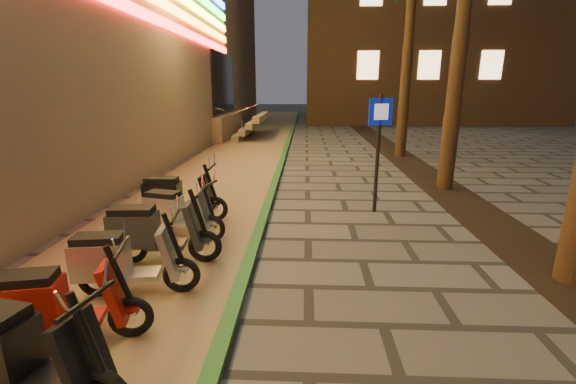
{
  "coord_description": "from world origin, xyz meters",
  "views": [
    {
      "loc": [
        -0.07,
        -2.98,
        2.59
      ],
      "look_at": [
        -0.3,
        2.1,
        1.2
      ],
      "focal_mm": 24.0,
      "sensor_mm": 36.0,
      "label": 1
    }
  ],
  "objects_px": {
    "scooter_9": "(175,196)",
    "scooter_6": "(121,261)",
    "pedestrian_sign": "(379,138)",
    "scooter_8": "(175,212)",
    "scooter_5": "(54,304)",
    "scooter_4": "(19,354)",
    "scooter_7": "(151,232)"
  },
  "relations": [
    {
      "from": "scooter_9",
      "to": "scooter_6",
      "type": "bearing_deg",
      "value": -85.99
    },
    {
      "from": "pedestrian_sign",
      "to": "scooter_8",
      "type": "xyz_separation_m",
      "value": [
        -3.79,
        -1.6,
        -1.13
      ]
    },
    {
      "from": "scooter_5",
      "to": "scooter_9",
      "type": "distance_m",
      "value": 3.84
    },
    {
      "from": "scooter_4",
      "to": "scooter_9",
      "type": "height_order",
      "value": "scooter_9"
    },
    {
      "from": "scooter_9",
      "to": "pedestrian_sign",
      "type": "bearing_deg",
      "value": 9.74
    },
    {
      "from": "scooter_4",
      "to": "scooter_8",
      "type": "bearing_deg",
      "value": 100.75
    },
    {
      "from": "scooter_7",
      "to": "scooter_9",
      "type": "bearing_deg",
      "value": 93.16
    },
    {
      "from": "scooter_8",
      "to": "scooter_6",
      "type": "bearing_deg",
      "value": -77.15
    },
    {
      "from": "scooter_5",
      "to": "scooter_8",
      "type": "relative_size",
      "value": 1.01
    },
    {
      "from": "scooter_6",
      "to": "scooter_8",
      "type": "bearing_deg",
      "value": 80.49
    },
    {
      "from": "scooter_6",
      "to": "scooter_8",
      "type": "height_order",
      "value": "scooter_6"
    },
    {
      "from": "scooter_5",
      "to": "scooter_8",
      "type": "xyz_separation_m",
      "value": [
        0.24,
        3.02,
        -0.0
      ]
    },
    {
      "from": "scooter_6",
      "to": "scooter_7",
      "type": "bearing_deg",
      "value": 79.93
    },
    {
      "from": "scooter_4",
      "to": "scooter_6",
      "type": "distance_m",
      "value": 1.77
    },
    {
      "from": "pedestrian_sign",
      "to": "scooter_7",
      "type": "relative_size",
      "value": 1.49
    },
    {
      "from": "scooter_6",
      "to": "scooter_9",
      "type": "xyz_separation_m",
      "value": [
        -0.25,
        2.86,
        0.03
      ]
    },
    {
      "from": "scooter_4",
      "to": "scooter_7",
      "type": "distance_m",
      "value": 2.72
    },
    {
      "from": "scooter_9",
      "to": "scooter_5",
      "type": "bearing_deg",
      "value": -90.56
    },
    {
      "from": "scooter_8",
      "to": "scooter_5",
      "type": "bearing_deg",
      "value": -81.12
    },
    {
      "from": "scooter_5",
      "to": "scooter_4",
      "type": "bearing_deg",
      "value": -86.46
    },
    {
      "from": "scooter_9",
      "to": "scooter_7",
      "type": "bearing_deg",
      "value": -82.94
    },
    {
      "from": "scooter_4",
      "to": "scooter_9",
      "type": "bearing_deg",
      "value": 104.2
    },
    {
      "from": "scooter_6",
      "to": "scooter_9",
      "type": "height_order",
      "value": "scooter_9"
    },
    {
      "from": "scooter_8",
      "to": "scooter_9",
      "type": "relative_size",
      "value": 0.92
    },
    {
      "from": "scooter_8",
      "to": "scooter_9",
      "type": "distance_m",
      "value": 0.87
    },
    {
      "from": "pedestrian_sign",
      "to": "scooter_5",
      "type": "height_order",
      "value": "pedestrian_sign"
    },
    {
      "from": "scooter_4",
      "to": "scooter_7",
      "type": "bearing_deg",
      "value": 100.69
    },
    {
      "from": "scooter_6",
      "to": "scooter_7",
      "type": "height_order",
      "value": "scooter_7"
    },
    {
      "from": "scooter_6",
      "to": "scooter_8",
      "type": "distance_m",
      "value": 2.03
    },
    {
      "from": "pedestrian_sign",
      "to": "scooter_4",
      "type": "height_order",
      "value": "pedestrian_sign"
    },
    {
      "from": "pedestrian_sign",
      "to": "scooter_4",
      "type": "bearing_deg",
      "value": -147.86
    },
    {
      "from": "scooter_4",
      "to": "scooter_6",
      "type": "bearing_deg",
      "value": 101.13
    }
  ]
}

